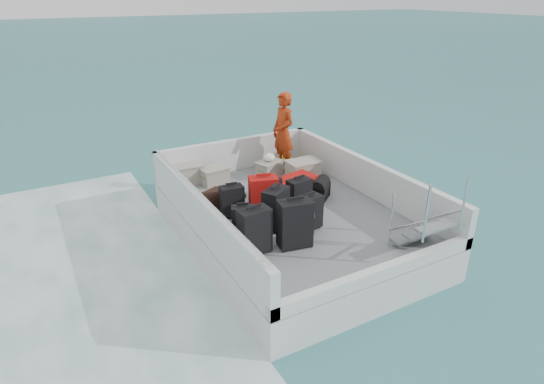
{
  "coord_description": "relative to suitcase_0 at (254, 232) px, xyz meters",
  "views": [
    {
      "loc": [
        -3.91,
        -6.33,
        4.34
      ],
      "look_at": [
        -0.29,
        0.18,
        1.0
      ],
      "focal_mm": 30.0,
      "sensor_mm": 36.0,
      "label": 1
    }
  ],
  "objects": [
    {
      "name": "yellow_bag",
      "position": [
        2.45,
        3.16,
        -0.26
      ],
      "size": [
        0.28,
        0.26,
        0.22
      ],
      "primitive_type": "ellipsoid",
      "color": "yellow",
      "rests_on": "deck"
    },
    {
      "name": "white_bag",
      "position": [
        1.71,
        2.66,
        0.03
      ],
      "size": [
        0.24,
        0.24,
        0.18
      ],
      "primitive_type": "ellipsoid",
      "color": "white",
      "rests_on": "crate_2"
    },
    {
      "name": "suitcase_5",
      "position": [
        0.77,
        1.15,
        -0.02
      ],
      "size": [
        0.57,
        0.44,
        0.7
      ],
      "primitive_type": "cube",
      "rotation": [
        0.0,
        0.0,
        -0.3
      ],
      "color": "maroon",
      "rests_on": "deck"
    },
    {
      "name": "crate_3",
      "position": [
        2.25,
        2.14,
        -0.18
      ],
      "size": [
        0.65,
        0.46,
        0.39
      ],
      "primitive_type": "cube",
      "rotation": [
        0.0,
        0.0,
        -0.02
      ],
      "color": "gray",
      "rests_on": "deck"
    },
    {
      "name": "suitcase_0",
      "position": [
        0.0,
        0.0,
        0.0
      ],
      "size": [
        0.5,
        0.3,
        0.74
      ],
      "primitive_type": "cube",
      "rotation": [
        0.0,
        0.0,
        0.06
      ],
      "color": "black",
      "rests_on": "deck"
    },
    {
      "name": "ferry_hull",
      "position": [
        1.22,
        0.96,
        -0.69
      ],
      "size": [
        3.6,
        5.0,
        0.6
      ],
      "primitive_type": "cube",
      "color": "silver",
      "rests_on": "ground"
    },
    {
      "name": "crate_1",
      "position": [
        0.53,
        2.85,
        -0.21
      ],
      "size": [
        0.56,
        0.41,
        0.32
      ],
      "primitive_type": "cube",
      "rotation": [
        0.0,
        0.0,
        0.09
      ],
      "color": "gray",
      "rests_on": "deck"
    },
    {
      "name": "suitcase_7",
      "position": [
        1.38,
        0.93,
        -0.07
      ],
      "size": [
        0.46,
        0.31,
        0.61
      ],
      "primitive_type": "cube",
      "rotation": [
        0.0,
        0.0,
        0.14
      ],
      "color": "black",
      "rests_on": "deck"
    },
    {
      "name": "wake_foam",
      "position": [
        -3.58,
        0.96,
        -0.99
      ],
      "size": [
        10.0,
        10.0,
        0.0
      ],
      "primitive_type": "plane",
      "color": "white",
      "rests_on": "ground"
    },
    {
      "name": "suitcase_2",
      "position": [
        0.21,
        1.29,
        -0.08
      ],
      "size": [
        0.43,
        0.29,
        0.58
      ],
      "primitive_type": "cube",
      "rotation": [
        0.0,
        0.0,
        -0.11
      ],
      "color": "black",
      "rests_on": "deck"
    },
    {
      "name": "suitcase_3",
      "position": [
        0.64,
        -0.12,
        0.02
      ],
      "size": [
        0.56,
        0.39,
        0.78
      ],
      "primitive_type": "cube",
      "rotation": [
        0.0,
        0.0,
        -0.18
      ],
      "color": "black",
      "rests_on": "deck"
    },
    {
      "name": "suitcase_1",
      "position": [
        0.06,
        0.53,
        -0.1
      ],
      "size": [
        0.42,
        0.34,
        0.55
      ],
      "primitive_type": "cube",
      "rotation": [
        0.0,
        0.0,
        -0.43
      ],
      "color": "black",
      "rests_on": "deck"
    },
    {
      "name": "suitcase_4",
      "position": [
        0.69,
        0.57,
        -0.02
      ],
      "size": [
        0.56,
        0.49,
        0.71
      ],
      "primitive_type": "cube",
      "rotation": [
        0.0,
        0.0,
        0.53
      ],
      "color": "black",
      "rests_on": "deck"
    },
    {
      "name": "duffel_2",
      "position": [
        2.02,
        1.18,
        -0.21
      ],
      "size": [
        0.54,
        0.52,
        0.32
      ],
      "primitive_type": null,
      "rotation": [
        0.0,
        0.0,
        0.68
      ],
      "color": "black",
      "rests_on": "deck"
    },
    {
      "name": "suitcase_8",
      "position": [
        1.71,
        1.54,
        -0.2
      ],
      "size": [
        0.96,
        0.73,
        0.34
      ],
      "primitive_type": "cube",
      "rotation": [
        0.0,
        0.0,
        1.76
      ],
      "color": "maroon",
      "rests_on": "deck"
    },
    {
      "name": "crate_0",
      "position": [
        0.01,
        3.16,
        -0.18
      ],
      "size": [
        0.65,
        0.46,
        0.38
      ],
      "primitive_type": "cube",
      "rotation": [
        0.0,
        0.0,
        -0.04
      ],
      "color": "gray",
      "rests_on": "deck"
    },
    {
      "name": "suitcase_6",
      "position": [
        1.14,
        0.24,
        -0.07
      ],
      "size": [
        0.48,
        0.34,
        0.61
      ],
      "primitive_type": "cube",
      "rotation": [
        0.0,
        0.0,
        0.19
      ],
      "color": "black",
      "rests_on": "deck"
    },
    {
      "name": "ground",
      "position": [
        1.22,
        0.96,
        -0.99
      ],
      "size": [
        160.0,
        160.0,
        0.0
      ],
      "primitive_type": "plane",
      "color": "#1B5F5E",
      "rests_on": "ground"
    },
    {
      "name": "duffel_0",
      "position": [
        -0.09,
        1.66,
        -0.21
      ],
      "size": [
        0.6,
        0.49,
        0.32
      ],
      "primitive_type": null,
      "rotation": [
        0.0,
        0.0,
        0.42
      ],
      "color": "black",
      "rests_on": "deck"
    },
    {
      "name": "crate_2",
      "position": [
        1.71,
        2.66,
        -0.22
      ],
      "size": [
        0.6,
        0.5,
        0.31
      ],
      "primitive_type": "cube",
      "rotation": [
        0.0,
        0.0,
        0.33
      ],
      "color": "gray",
      "rests_on": "deck"
    },
    {
      "name": "duffel_1",
      "position": [
        1.16,
        1.66,
        -0.21
      ],
      "size": [
        0.57,
        0.46,
        0.32
      ],
      "primitive_type": null,
      "rotation": [
        0.0,
        0.0,
        -0.39
      ],
      "color": "black",
      "rests_on": "deck"
    },
    {
      "name": "passenger",
      "position": [
        2.17,
        2.85,
        0.5
      ],
      "size": [
        0.46,
        0.67,
        1.74
      ],
      "primitive_type": "imported",
      "rotation": [
        0.0,
        0.0,
        -1.5
      ],
      "color": "red",
      "rests_on": "deck"
    },
    {
      "name": "deck",
      "position": [
        1.22,
        0.96,
        -0.38
      ],
      "size": [
        3.3,
        4.7,
        0.02
      ],
      "primitive_type": "cube",
      "color": "slate",
      "rests_on": "ferry_hull"
    },
    {
      "name": "deck_fittings",
      "position": [
        1.57,
        0.64,
        0.0
      ],
      "size": [
        3.6,
        5.0,
        0.9
      ],
      "color": "silver",
      "rests_on": "deck"
    }
  ]
}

